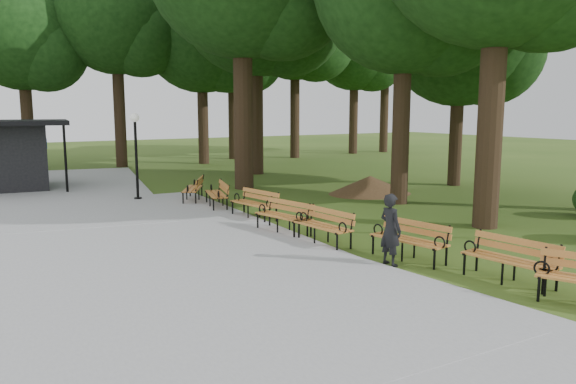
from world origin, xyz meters
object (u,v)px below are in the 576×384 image
lawn_tree_5 (460,33)px  bench_6 (216,194)px  lamp_post (136,138)px  dirt_mound (370,185)px  person (390,230)px  bench_7 (193,189)px  bench_3 (321,226)px  kiosk (1,155)px  bench_2 (409,240)px  bench_1 (509,260)px  bench_5 (254,204)px  bench_4 (284,217)px

lawn_tree_5 → bench_6: bearing=178.1°
lamp_post → dirt_mound: (8.28, -3.20, -1.92)m
person → bench_7: size_ratio=0.82×
bench_3 → bench_7: (-0.34, 7.71, 0.00)m
dirt_mound → bench_6: size_ratio=1.51×
kiosk → bench_7: size_ratio=2.40×
lamp_post → dirt_mound: 9.08m
lawn_tree_5 → bench_2: bearing=-142.2°
lawn_tree_5 → person: bearing=-143.5°
bench_1 → bench_5: 8.20m
person → bench_2: 0.73m
person → dirt_mound: (6.11, 8.03, -0.42)m
kiosk → bench_2: bearing=-60.3°
bench_2 → bench_4: bearing=-175.2°
dirt_mound → bench_4: bench_4 is taller
bench_7 → lamp_post: bearing=-95.8°
bench_6 → dirt_mound: bearing=101.9°
person → dirt_mound: 10.10m
dirt_mound → bench_4: 7.69m
kiosk → bench_3: kiosk is taller
lawn_tree_5 → bench_1: bearing=-133.8°
bench_4 → bench_6: same height
person → bench_6: (-0.30, 8.38, -0.34)m
bench_2 → bench_6: size_ratio=1.00×
kiosk → lawn_tree_5: size_ratio=0.48×
bench_3 → bench_6: 6.06m
lamp_post → kiosk: bearing=126.6°
person → bench_3: size_ratio=0.82×
bench_3 → lawn_tree_5: (10.99, 5.69, 6.03)m
bench_2 → bench_7: size_ratio=1.00×
person → bench_3: 2.35m
person → bench_3: bearing=1.8°
bench_2 → bench_4: same height
kiosk → bench_5: 12.29m
kiosk → bench_3: 15.58m
bench_3 → dirt_mound: bearing=126.5°
bench_4 → bench_7: size_ratio=1.00×
lamp_post → bench_2: 11.61m
dirt_mound → bench_6: bench_6 is taller
person → bench_2: bearing=-82.1°
bench_1 → person: bearing=-159.0°
person → bench_1: bearing=-153.5°
bench_3 → bench_5: same height
bench_2 → bench_7: 9.99m
bench_6 → bench_5: bearing=19.8°
bench_7 → lawn_tree_5: 13.00m
bench_5 → bench_6: size_ratio=1.00×
bench_3 → bench_6: bearing=175.5°
bench_5 → lawn_tree_5: bearing=91.3°
bench_2 → lawn_tree_5: (10.19, 7.90, 6.03)m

